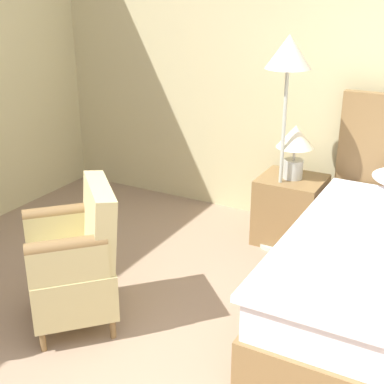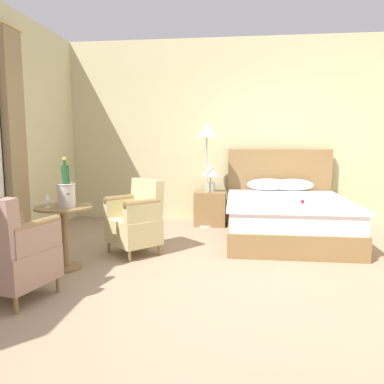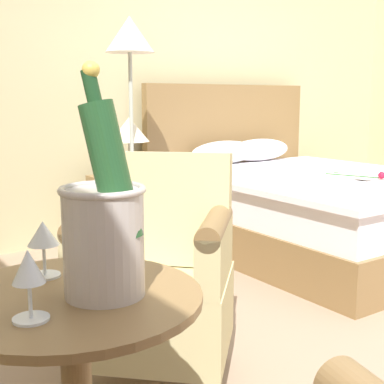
{
  "view_description": "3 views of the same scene",
  "coord_description": "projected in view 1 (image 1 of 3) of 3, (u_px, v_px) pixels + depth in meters",
  "views": [
    {
      "loc": [
        0.83,
        -1.35,
        1.99
      ],
      "look_at": [
        -0.61,
        1.27,
        0.8
      ],
      "focal_mm": 50.0,
      "sensor_mm": 36.0,
      "label": 1
    },
    {
      "loc": [
        0.03,
        -3.48,
        1.32
      ],
      "look_at": [
        -0.51,
        1.07,
        0.72
      ],
      "focal_mm": 35.0,
      "sensor_mm": 36.0,
      "label": 2
    },
    {
      "loc": [
        -2.17,
        -0.93,
        1.1
      ],
      "look_at": [
        -0.86,
        0.98,
        0.69
      ],
      "focal_mm": 50.0,
      "sensor_mm": 36.0,
      "label": 3
    }
  ],
  "objects": [
    {
      "name": "nightstand",
      "position": [
        290.0,
        210.0,
        4.29
      ],
      "size": [
        0.52,
        0.46,
        0.54
      ],
      "color": "olive",
      "rests_on": "ground"
    },
    {
      "name": "wall_headboard_side",
      "position": [
        368.0,
        48.0,
        4.03
      ],
      "size": [
        5.75,
        0.12,
        3.02
      ],
      "color": "#C9BE8D",
      "rests_on": "ground"
    },
    {
      "name": "floor_lamp_brass",
      "position": [
        287.0,
        74.0,
        3.8
      ],
      "size": [
        0.33,
        0.33,
        1.64
      ],
      "color": "#B1B8AD",
      "rests_on": "ground"
    },
    {
      "name": "bedside_lamp",
      "position": [
        295.0,
        143.0,
        4.08
      ],
      "size": [
        0.29,
        0.29,
        0.42
      ],
      "color": "#B0B5B0",
      "rests_on": "nightstand"
    },
    {
      "name": "armchair_by_window",
      "position": [
        76.0,
        261.0,
        3.22
      ],
      "size": [
        0.76,
        0.76,
        0.89
      ],
      "color": "olive",
      "rests_on": "ground"
    }
  ]
}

